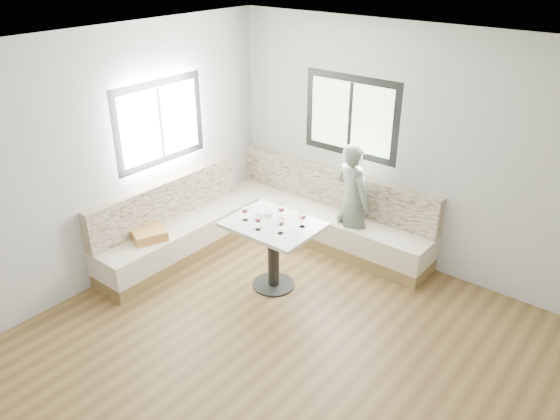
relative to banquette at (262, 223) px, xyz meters
The scene contains 10 objects.
room 2.42m from the banquette, 45.72° to the right, with size 5.01×5.01×2.81m.
banquette is the anchor object (origin of this frame).
table 0.95m from the banquette, 41.13° to the right, with size 0.99×0.77×0.81m.
person 1.19m from the banquette, 29.83° to the left, with size 0.53×0.35×1.47m, color slate.
olive_ramekin 0.88m from the banquette, 43.39° to the right, with size 0.11×0.11×0.04m.
wine_glass_a 1.03m from the banquette, 61.36° to the right, with size 0.08×0.08×0.19m.
wine_glass_b 1.20m from the banquette, 51.21° to the right, with size 0.08×0.08×0.19m.
wine_glass_c 1.29m from the banquette, 39.22° to the right, with size 0.08×0.08×0.19m.
wine_glass_d 1.03m from the banquette, 34.18° to the right, with size 0.08×0.08×0.19m.
wine_glass_e 1.24m from the banquette, 25.52° to the right, with size 0.08×0.08×0.19m.
Camera 1 is at (2.42, -2.97, 3.56)m, focal length 35.00 mm.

